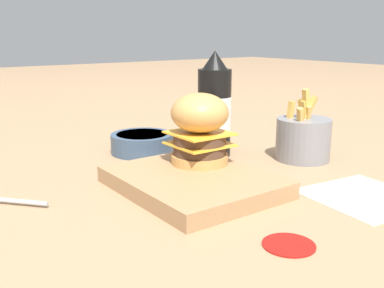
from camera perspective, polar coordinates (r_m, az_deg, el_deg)
name	(u,v)px	position (r m, az deg, el deg)	size (l,w,h in m)	color
ground_plane	(193,190)	(0.75, 0.10, -5.80)	(6.00, 6.00, 0.00)	#9E7A56
serving_board	(192,181)	(0.75, 0.00, -4.73)	(0.27, 0.22, 0.03)	#A37A51
burger	(200,128)	(0.79, 0.99, 2.06)	(0.10, 0.10, 0.13)	tan
ketchup_bottle	(214,110)	(0.94, 2.86, 4.40)	(0.07, 0.07, 0.22)	black
fries_basket	(303,138)	(0.94, 13.93, 0.72)	(0.11, 0.11, 0.15)	slate
side_bowl	(142,142)	(0.98, -6.34, 0.20)	(0.13, 0.13, 0.04)	#384C66
ketchup_puddle	(289,244)	(0.57, 12.19, -12.33)	(0.07, 0.07, 0.00)	#9E140F
parchment_square	(365,196)	(0.77, 21.12, -6.22)	(0.18, 0.18, 0.00)	beige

